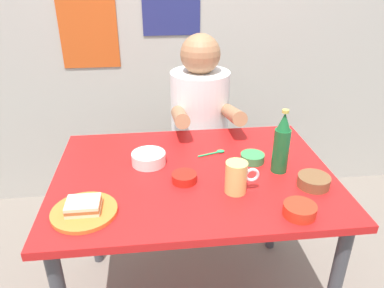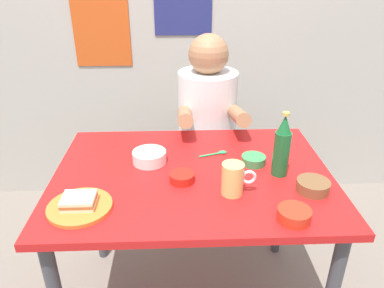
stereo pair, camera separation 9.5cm
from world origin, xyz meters
name	(u,v)px [view 2 (the right image)]	position (x,y,z in m)	size (l,w,h in m)	color
dining_table	(192,191)	(0.00, 0.00, 0.65)	(1.10, 0.80, 0.74)	red
stool	(206,173)	(0.11, 0.63, 0.35)	(0.34, 0.34, 0.45)	#4C4C51
person_seated	(208,109)	(0.11, 0.62, 0.77)	(0.33, 0.56, 0.72)	white
plate_orange	(80,207)	(-0.39, -0.23, 0.75)	(0.22, 0.22, 0.01)	orange
sandwich	(79,201)	(-0.39, -0.23, 0.77)	(0.11, 0.09, 0.04)	beige
beer_mug	(233,179)	(0.14, -0.15, 0.80)	(0.13, 0.08, 0.12)	#D1BC66
beer_bottle	(282,147)	(0.34, -0.03, 0.86)	(0.06, 0.06, 0.26)	#19602D
rice_bowl_white	(149,156)	(-0.18, 0.09, 0.77)	(0.14, 0.14, 0.05)	silver
sambal_bowl_red	(182,177)	(-0.04, -0.07, 0.76)	(0.10, 0.10, 0.03)	#B21E14
dip_bowl_green	(254,160)	(0.26, 0.06, 0.76)	(0.10, 0.10, 0.03)	#388C4C
sauce_bowl_chili	(294,214)	(0.32, -0.32, 0.76)	(0.11, 0.11, 0.04)	red
condiment_bowl_brown	(313,185)	(0.43, -0.15, 0.76)	(0.12, 0.12, 0.04)	brown
spoon	(218,153)	(0.12, 0.14, 0.75)	(0.12, 0.05, 0.01)	#26A559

